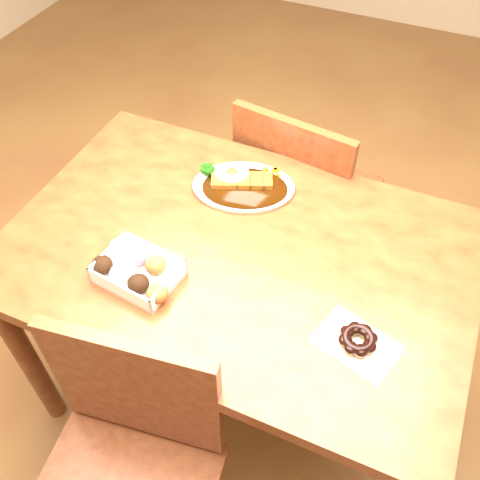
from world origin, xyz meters
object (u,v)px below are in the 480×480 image
at_px(table, 237,272).
at_px(chair_far, 302,196).
at_px(katsu_curry_plate, 242,184).
at_px(donut_box, 136,270).
at_px(pon_de_ring, 358,340).
at_px(chair_near, 127,474).

xyz_separation_m(table, chair_far, (0.01, 0.54, -0.17)).
relative_size(table, katsu_curry_plate, 3.59).
bearing_deg(katsu_curry_plate, donut_box, -104.86).
distance_m(donut_box, pon_de_ring, 0.54).
bearing_deg(pon_de_ring, donut_box, -176.74).
xyz_separation_m(chair_near, katsu_curry_plate, (-0.03, 0.75, 0.29)).
distance_m(chair_near, pon_de_ring, 0.63).
height_order(chair_near, pon_de_ring, chair_near).
distance_m(katsu_curry_plate, pon_de_ring, 0.57).
distance_m(katsu_curry_plate, donut_box, 0.41).
xyz_separation_m(table, chair_near, (-0.05, -0.54, -0.17)).
distance_m(chair_far, donut_box, 0.80).
height_order(chair_near, donut_box, chair_near).
bearing_deg(table, katsu_curry_plate, 110.56).
bearing_deg(chair_near, donut_box, 103.48).
xyz_separation_m(katsu_curry_plate, donut_box, (-0.11, -0.40, 0.01)).
bearing_deg(table, chair_far, 88.46).
height_order(table, chair_near, chair_near).
bearing_deg(pon_de_ring, table, 156.89).
bearing_deg(chair_near, table, 76.95).
xyz_separation_m(chair_far, katsu_curry_plate, (-0.10, -0.32, 0.29)).
height_order(table, donut_box, donut_box).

